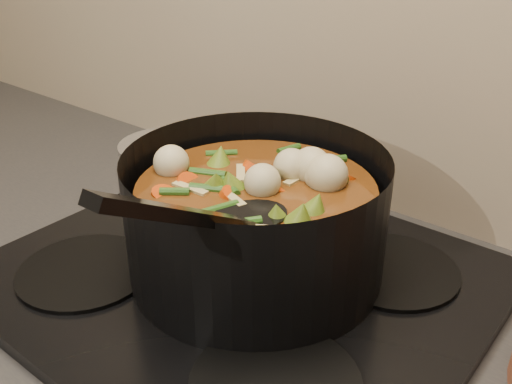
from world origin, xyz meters
The scene contains 3 objects.
stovetop centered at (0.00, 1.93, 0.92)m, with size 0.62×0.54×0.03m.
stockpot centered at (0.01, 1.95, 1.01)m, with size 0.38×0.47×0.25m.
saucepan centered at (-0.22, 2.01, 0.98)m, with size 0.15×0.15×0.13m.
Camera 1 is at (0.42, 1.45, 1.37)m, focal length 40.00 mm.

